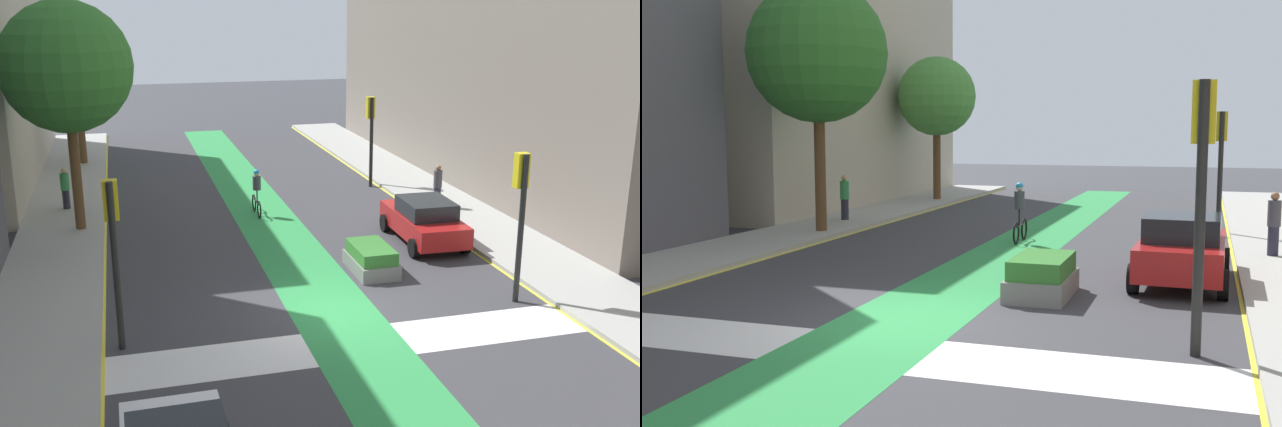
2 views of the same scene
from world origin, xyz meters
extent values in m
plane|color=#38383D|center=(0.00, 0.00, 0.00)|extent=(120.00, 120.00, 0.00)
cube|color=#2D8C47|center=(0.03, 0.00, 0.00)|extent=(2.40, 60.00, 0.01)
cube|color=silver|center=(0.00, -2.00, 0.00)|extent=(12.00, 1.80, 0.01)
cube|color=yellow|center=(6.00, 0.00, 0.01)|extent=(0.16, 60.00, 0.01)
cube|color=#B2A893|center=(-13.66, 19.56, 6.97)|extent=(9.32, 19.11, 13.94)
cylinder|color=black|center=(5.14, -0.66, 2.10)|extent=(0.16, 0.16, 4.19)
cube|color=gold|center=(5.14, -0.46, 3.72)|extent=(0.35, 0.28, 0.95)
sphere|color=#3F0A0A|center=(5.14, -0.32, 4.02)|extent=(0.20, 0.20, 0.20)
sphere|color=#4C380C|center=(5.14, -0.32, 3.72)|extent=(0.20, 0.20, 0.20)
sphere|color=#26D833|center=(5.14, -0.32, 3.42)|extent=(0.20, 0.20, 0.20)
cylinder|color=black|center=(5.63, 13.01, 2.02)|extent=(0.16, 0.16, 4.04)
cube|color=gold|center=(5.63, 13.21, 3.56)|extent=(0.35, 0.28, 0.95)
sphere|color=#3F0A0A|center=(5.63, 13.35, 3.86)|extent=(0.20, 0.20, 0.20)
sphere|color=#4C380C|center=(5.63, 13.35, 3.56)|extent=(0.20, 0.20, 0.20)
sphere|color=#26D833|center=(5.63, 13.35, 3.26)|extent=(0.20, 0.20, 0.20)
cube|color=#A51919|center=(4.75, 4.97, 0.67)|extent=(1.92, 4.25, 0.70)
cube|color=black|center=(4.75, 4.77, 1.29)|extent=(1.66, 2.05, 0.55)
cylinder|color=black|center=(3.89, 6.46, 0.32)|extent=(0.24, 0.65, 0.64)
cylinder|color=black|center=(5.69, 6.41, 0.32)|extent=(0.24, 0.65, 0.64)
cylinder|color=black|center=(3.81, 3.52, 0.32)|extent=(0.24, 0.65, 0.64)
cylinder|color=black|center=(5.61, 3.47, 0.32)|extent=(0.24, 0.65, 0.64)
torus|color=black|center=(-0.21, 10.43, 0.34)|extent=(0.06, 0.68, 0.68)
torus|color=black|center=(-0.21, 9.38, 0.34)|extent=(0.06, 0.68, 0.68)
cylinder|color=black|center=(-0.21, 9.90, 0.52)|extent=(0.07, 0.95, 0.06)
cylinder|color=black|center=(-0.21, 9.75, 0.79)|extent=(0.05, 0.05, 0.50)
cylinder|color=#3F3F47|center=(-0.21, 9.75, 1.31)|extent=(0.32, 0.32, 0.55)
sphere|color=beige|center=(-0.21, 9.75, 1.70)|extent=(0.22, 0.22, 0.22)
sphere|color=#268CCC|center=(-0.21, 9.75, 1.74)|extent=(0.23, 0.23, 0.23)
cylinder|color=#262638|center=(6.94, 8.67, 0.54)|extent=(0.28, 0.28, 0.77)
cylinder|color=#3F3F47|center=(6.94, 8.67, 1.27)|extent=(0.34, 0.34, 0.69)
sphere|color=#8C6647|center=(6.94, 8.67, 1.72)|extent=(0.22, 0.22, 0.22)
cylinder|color=#262638|center=(-7.44, 12.26, 0.53)|extent=(0.28, 0.28, 0.76)
cylinder|color=#338C4C|center=(-7.44, 12.26, 1.25)|extent=(0.34, 0.34, 0.68)
sphere|color=tan|center=(-7.44, 12.26, 1.70)|extent=(0.22, 0.22, 0.22)
cylinder|color=brown|center=(-6.81, 9.32, 2.25)|extent=(0.36, 0.36, 4.20)
sphere|color=#2D6B28|center=(-6.81, 9.32, 5.94)|extent=(4.54, 4.54, 4.54)
cylinder|color=brown|center=(-7.07, 21.11, 1.94)|extent=(0.36, 0.36, 3.58)
sphere|color=#478C3D|center=(-7.07, 21.11, 5.03)|extent=(3.73, 3.73, 3.73)
cube|color=slate|center=(2.03, 2.67, 0.23)|extent=(1.22, 2.12, 0.45)
cube|color=#33722D|center=(2.03, 2.67, 0.65)|extent=(1.10, 1.90, 0.40)
camera|label=1|loc=(-5.20, -17.51, 8.05)|focal=41.09mm
camera|label=2|loc=(5.20, -12.30, 3.45)|focal=41.73mm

